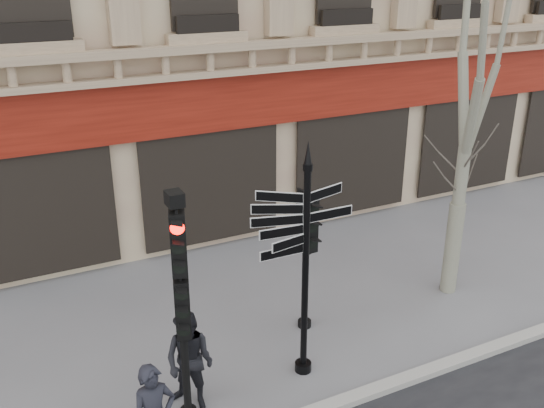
{
  "coord_description": "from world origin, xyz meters",
  "views": [
    {
      "loc": [
        -4.72,
        -7.84,
        6.64
      ],
      "look_at": [
        -0.52,
        0.6,
        2.8
      ],
      "focal_mm": 40.0,
      "sensor_mm": 36.0,
      "label": 1
    }
  ],
  "objects_px": {
    "traffic_signal_main": "(180,283)",
    "traffic_signal_secondary": "(306,238)",
    "plane_tree": "(480,27)",
    "pedestrian_b": "(189,362)",
    "fingerpost": "(306,224)"
  },
  "relations": [
    {
      "from": "traffic_signal_main",
      "to": "traffic_signal_secondary",
      "type": "relative_size",
      "value": 1.39
    },
    {
      "from": "plane_tree",
      "to": "pedestrian_b",
      "type": "xyz_separation_m",
      "value": [
        -6.15,
        -1.01,
        -4.62
      ]
    },
    {
      "from": "pedestrian_b",
      "to": "fingerpost",
      "type": "bearing_deg",
      "value": 47.13
    },
    {
      "from": "traffic_signal_secondary",
      "to": "pedestrian_b",
      "type": "relative_size",
      "value": 1.6
    },
    {
      "from": "plane_tree",
      "to": "traffic_signal_secondary",
      "type": "bearing_deg",
      "value": 177.29
    },
    {
      "from": "traffic_signal_main",
      "to": "plane_tree",
      "type": "xyz_separation_m",
      "value": [
        6.28,
        1.21,
        3.09
      ]
    },
    {
      "from": "traffic_signal_secondary",
      "to": "plane_tree",
      "type": "bearing_deg",
      "value": -4.05
    },
    {
      "from": "fingerpost",
      "to": "traffic_signal_secondary",
      "type": "xyz_separation_m",
      "value": [
        0.69,
        1.18,
        -0.89
      ]
    },
    {
      "from": "fingerpost",
      "to": "plane_tree",
      "type": "height_order",
      "value": "plane_tree"
    },
    {
      "from": "traffic_signal_main",
      "to": "traffic_signal_secondary",
      "type": "height_order",
      "value": "traffic_signal_main"
    },
    {
      "from": "traffic_signal_secondary",
      "to": "pedestrian_b",
      "type": "height_order",
      "value": "traffic_signal_secondary"
    },
    {
      "from": "fingerpost",
      "to": "traffic_signal_main",
      "type": "relative_size",
      "value": 1.1
    },
    {
      "from": "traffic_signal_secondary",
      "to": "plane_tree",
      "type": "distance_m",
      "value": 4.97
    },
    {
      "from": "traffic_signal_main",
      "to": "plane_tree",
      "type": "distance_m",
      "value": 7.11
    },
    {
      "from": "fingerpost",
      "to": "traffic_signal_secondary",
      "type": "distance_m",
      "value": 1.63
    }
  ]
}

